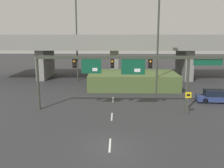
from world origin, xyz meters
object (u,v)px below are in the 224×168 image
object	(u,v)px
speed_limit_sign	(188,100)
signal_gantry	(124,65)
highway_light_pole_near	(77,31)
highway_light_pole_far	(158,38)
parked_sedan_near_right	(215,96)

from	to	relation	value
speed_limit_sign	signal_gantry	bearing A→B (deg)	167.37
highway_light_pole_near	highway_light_pole_far	xyz separation A→B (m)	(11.96, -9.20, -0.85)
highway_light_pole_near	parked_sedan_near_right	distance (m)	23.92
speed_limit_sign	parked_sedan_near_right	size ratio (longest dim) A/B	0.52
speed_limit_sign	highway_light_pole_near	size ratio (longest dim) A/B	0.15
parked_sedan_near_right	highway_light_pole_far	bearing A→B (deg)	150.46
speed_limit_sign	parked_sedan_near_right	distance (m)	6.64
highway_light_pole_far	parked_sedan_near_right	bearing A→B (deg)	-34.18
highway_light_pole_far	parked_sedan_near_right	world-z (taller)	highway_light_pole_far
signal_gantry	parked_sedan_near_right	world-z (taller)	signal_gantry
signal_gantry	speed_limit_sign	distance (m)	7.24
highway_light_pole_far	parked_sedan_near_right	distance (m)	10.15
signal_gantry	highway_light_pole_far	distance (m)	9.28
highway_light_pole_near	parked_sedan_near_right	world-z (taller)	highway_light_pole_near
signal_gantry	speed_limit_sign	xyz separation A→B (m)	(6.33, -1.42, -3.21)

